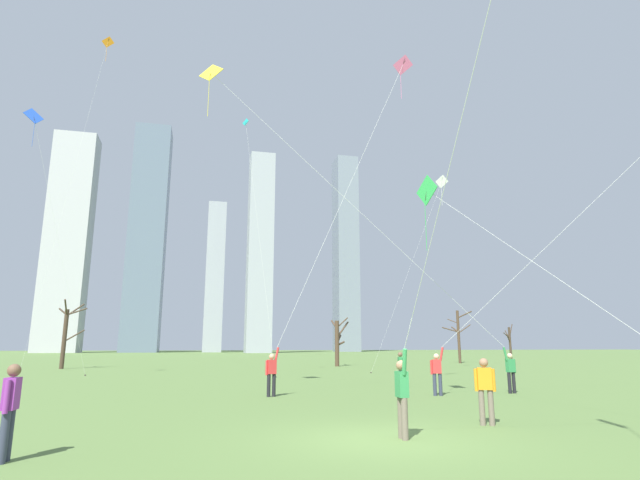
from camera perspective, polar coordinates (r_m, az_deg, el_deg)
name	(u,v)px	position (r m, az deg, el deg)	size (l,w,h in m)	color
ground_plane	(385,440)	(11.35, 7.47, -21.66)	(400.00, 400.00, 0.00)	#5B7A3D
kite_flyer_foreground_left_purple	(477,330)	(21.16, 17.44, -9.81)	(11.93, 4.96, 13.28)	#33384C
kite_flyer_midfield_center_green	(603,330)	(15.55, 29.57, -8.89)	(3.13, 7.92, 8.48)	#33384C
kite_flyer_far_back_red	(442,229)	(9.51, 13.71, 1.27)	(0.63, 9.12, 13.09)	#726656
kite_flyer_foreground_right_yellow	(443,303)	(21.95, 13.90, -7.03)	(13.53, 2.63, 14.63)	black
kite_flyer_midfield_right_pink	(294,319)	(20.55, -2.94, -8.93)	(7.42, 1.94, 16.44)	black
bystander_strolling_midfield	(401,367)	(25.11, 9.17, -14.14)	(0.26, 0.50, 1.62)	black
bystander_far_off_by_trees	(485,387)	(13.68, 18.32, -15.68)	(0.47, 0.33, 1.62)	#726656
bystander_watching_nearby	(10,407)	(10.53, -31.87, -15.83)	(0.22, 0.51, 1.62)	#33384C
distant_kite_low_near_trees_blue	(37,136)	(36.11, -29.54, 10.32)	(4.05, 4.78, 16.35)	blue
distant_kite_high_overhead_teal	(250,159)	(35.28, -7.98, 9.12)	(2.47, 1.97, 17.72)	teal
distant_kite_drifting_left_orange	(100,72)	(48.85, -23.78, 17.16)	(3.83, 2.11, 28.38)	orange
distant_kite_drifting_right_white	(437,195)	(41.93, 13.22, 5.07)	(7.41, 1.15, 15.70)	white
bare_tree_far_right_edge	(459,334)	(59.23, 15.52, -10.34)	(3.26, 2.00, 5.82)	#4C3828
bare_tree_left_of_center	(66,334)	(48.64, -27.02, -9.51)	(2.64, 2.82, 5.77)	#423326
bare_tree_center	(510,343)	(60.09, 20.84, -10.91)	(2.08, 1.79, 4.31)	#423326
bare_tree_right_of_center	(338,340)	(48.85, 2.01, -11.34)	(1.62, 2.23, 4.64)	#4C3828
skyline_mid_tower_left	(68,240)	(157.91, -26.81, 0.02)	(11.39, 8.13, 62.24)	#B2B2B7
skyline_tall_tower	(147,236)	(157.21, -19.08, 0.41)	(10.28, 10.28, 67.50)	slate
skyline_slender_spire	(260,251)	(139.29, -6.87, -1.23)	(6.76, 7.30, 55.21)	#9EA3AD
skyline_wide_slab	(214,277)	(154.16, -11.94, -4.10)	(5.35, 8.99, 44.53)	#9EA3AD
skyline_squat_block	(346,252)	(166.48, 2.94, -1.38)	(7.11, 8.47, 64.78)	gray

